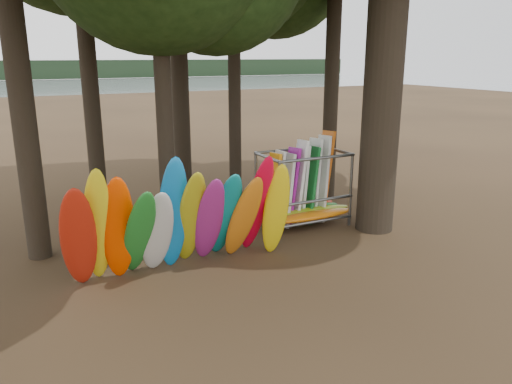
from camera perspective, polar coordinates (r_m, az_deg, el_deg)
name	(u,v)px	position (r m, az deg, el deg)	size (l,w,h in m)	color
ground	(256,262)	(12.85, 0.01, -8.02)	(120.00, 120.00, 0.00)	#47331E
lake	(51,96)	(70.94, -22.42, 10.13)	(160.00, 160.00, 0.00)	gray
far_shore	(29,70)	(120.72, -24.49, 12.59)	(160.00, 4.00, 4.00)	black
kayak_row	(183,222)	(11.97, -8.32, -3.36)	(5.64, 1.99, 3.06)	#B51E0D
storage_rack	(303,191)	(15.42, 5.35, 0.09)	(3.19, 1.57, 2.84)	slate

